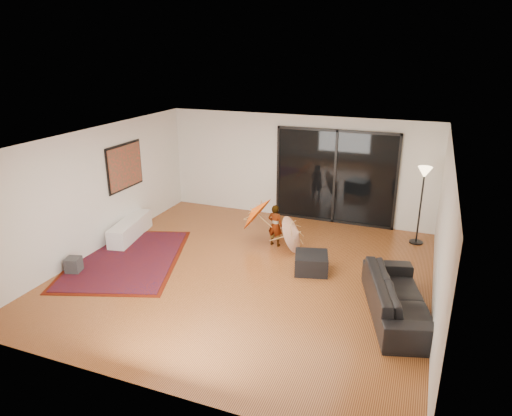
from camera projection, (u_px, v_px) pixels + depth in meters
The scene contains 17 objects.
floor at pixel (246, 273), 9.15m from camera, with size 7.00×7.00×0.00m, color #AE632F.
ceiling at pixel (245, 140), 8.25m from camera, with size 7.00×7.00×0.00m, color white.
wall_back at pixel (297, 167), 11.78m from camera, with size 7.00×7.00×0.00m, color silver.
wall_front at pixel (138, 299), 5.62m from camera, with size 7.00×7.00×0.00m, color silver.
wall_left at pixel (97, 190), 9.88m from camera, with size 7.00×7.00×0.00m, color silver.
wall_right at pixel (442, 236), 7.51m from camera, with size 7.00×7.00×0.00m, color silver.
sliding_door at pixel (335, 177), 11.46m from camera, with size 3.06×0.07×2.40m.
painting at pixel (125, 167), 10.65m from camera, with size 0.04×1.28×1.08m.
media_console at pixel (130, 229), 10.79m from camera, with size 0.40×1.62×0.45m, color white.
speaker at pixel (74, 265), 9.13m from camera, with size 0.28×0.28×0.32m, color #424244.
persian_rug at pixel (126, 259), 9.75m from camera, with size 3.10×3.65×0.02m.
sofa at pixel (399, 297), 7.62m from camera, with size 2.30×0.90×0.67m, color black.
ottoman at pixel (311, 263), 9.17m from camera, with size 0.65×0.65×0.37m, color black.
floor_lamp at pixel (423, 184), 10.10m from camera, with size 0.31×0.31×1.81m.
child at pixel (275, 225), 10.29m from camera, with size 0.35×0.23×0.97m, color #999999.
parasol_orange at pixel (252, 213), 10.35m from camera, with size 0.68×0.90×0.91m.
parasol_white at pixel (299, 230), 9.95m from camera, with size 0.52×0.84×0.92m.
Camera 1 is at (3.13, -7.57, 4.28)m, focal length 32.00 mm.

